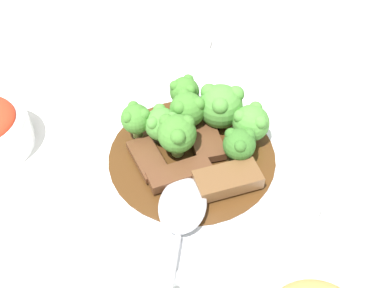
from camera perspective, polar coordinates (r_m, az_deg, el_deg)
ground_plane at (r=0.53m, az=0.00°, el=-2.49°), size 4.00×4.00×0.00m
main_plate at (r=0.53m, az=0.00°, el=-1.78°), size 0.31×0.31×0.02m
beef_strip_0 at (r=0.48m, az=4.54°, el=-4.51°), size 0.08×0.06×0.02m
beef_strip_1 at (r=0.49m, az=-1.55°, el=-3.74°), size 0.08×0.05×0.01m
beef_strip_2 at (r=0.53m, az=1.64°, el=0.62°), size 0.06×0.07×0.01m
beef_strip_3 at (r=0.51m, az=-5.64°, el=-1.81°), size 0.05×0.07×0.01m
broccoli_floret_0 at (r=0.52m, az=-7.13°, el=3.24°), size 0.04×0.04×0.05m
broccoli_floret_1 at (r=0.50m, az=6.03°, el=0.00°), size 0.04×0.04×0.04m
broccoli_floret_2 at (r=0.52m, az=7.52°, el=2.74°), size 0.04×0.04×0.05m
broccoli_floret_3 at (r=0.52m, az=-3.90°, el=2.60°), size 0.04×0.04×0.04m
broccoli_floret_4 at (r=0.49m, az=-1.92°, el=1.38°), size 0.04×0.04×0.05m
broccoli_floret_5 at (r=0.55m, az=-0.95°, el=6.71°), size 0.04×0.04×0.05m
broccoli_floret_6 at (r=0.53m, az=-0.59°, el=4.44°), size 0.04×0.04×0.05m
broccoli_floret_7 at (r=0.53m, az=3.65°, el=4.94°), size 0.05×0.05×0.05m
serving_spoon at (r=0.46m, az=-1.42°, el=-9.06°), size 0.19×0.15×0.01m
sauce_dish at (r=0.71m, az=-0.60°, el=12.96°), size 0.07×0.07×0.01m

